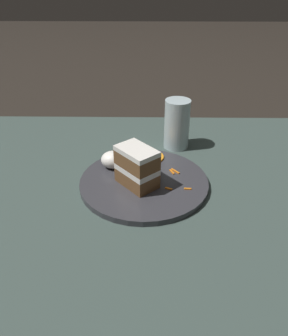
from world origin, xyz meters
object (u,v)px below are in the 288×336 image
at_px(plate, 144,182).
at_px(drinking_glass, 177,127).
at_px(cake_slice, 137,167).
at_px(orange_garnish, 150,157).
at_px(cream_dollop, 113,160).

height_order(plate, drinking_glass, drinking_glass).
distance_m(plate, cake_slice, 0.06).
relative_size(plate, orange_garnish, 4.28).
xyz_separation_m(cream_dollop, orange_garnish, (-0.09, -0.05, -0.02)).
bearing_deg(plate, orange_garnish, -98.02).
height_order(cake_slice, drinking_glass, drinking_glass).
bearing_deg(cream_dollop, cake_slice, 129.88).
bearing_deg(orange_garnish, cake_slice, 76.12).
bearing_deg(cake_slice, cream_dollop, 88.46).
bearing_deg(drinking_glass, cream_dollop, 40.01).
relative_size(plate, cream_dollop, 5.23).
relative_size(plate, drinking_glass, 2.18).
bearing_deg(orange_garnish, drinking_glass, -128.68).
xyz_separation_m(plate, cream_dollop, (0.08, -0.06, 0.03)).
distance_m(cream_dollop, orange_garnish, 0.11).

